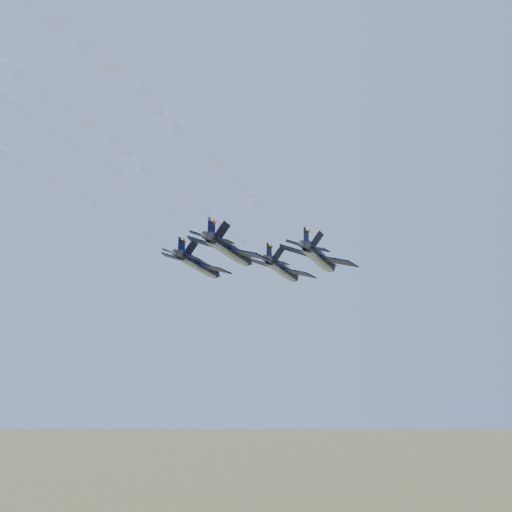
{
  "coord_description": "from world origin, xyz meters",
  "views": [
    {
      "loc": [
        -3.46,
        -111.58,
        85.53
      ],
      "look_at": [
        -3.97,
        5.29,
        103.77
      ],
      "focal_mm": 50.0,
      "sensor_mm": 36.0,
      "label": 1
    }
  ],
  "objects_px": {
    "jet_right": "(320,258)",
    "jet_slot": "(230,250)",
    "jet_left": "(199,265)",
    "jet_lead": "(283,269)"
  },
  "relations": [
    {
      "from": "jet_left",
      "to": "jet_slot",
      "type": "xyz_separation_m",
      "value": [
        5.91,
        -15.32,
        0.0
      ]
    },
    {
      "from": "jet_right",
      "to": "jet_slot",
      "type": "xyz_separation_m",
      "value": [
        -13.93,
        -7.3,
        0.0
      ]
    },
    {
      "from": "jet_left",
      "to": "jet_right",
      "type": "bearing_deg",
      "value": -0.15
    },
    {
      "from": "jet_lead",
      "to": "jet_right",
      "type": "height_order",
      "value": "same"
    },
    {
      "from": "jet_left",
      "to": "jet_slot",
      "type": "bearing_deg",
      "value": -47.06
    },
    {
      "from": "jet_left",
      "to": "jet_slot",
      "type": "distance_m",
      "value": 16.42
    },
    {
      "from": "jet_right",
      "to": "jet_slot",
      "type": "distance_m",
      "value": 15.73
    },
    {
      "from": "jet_lead",
      "to": "jet_slot",
      "type": "bearing_deg",
      "value": -90.15
    },
    {
      "from": "jet_right",
      "to": "jet_left",
      "type": "bearing_deg",
      "value": 179.85
    },
    {
      "from": "jet_lead",
      "to": "jet_left",
      "type": "relative_size",
      "value": 1.0
    }
  ]
}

